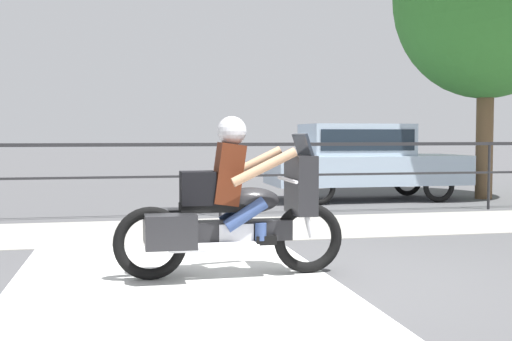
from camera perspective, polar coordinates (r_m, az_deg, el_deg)
ground_plane at (r=6.33m, az=3.49°, el=-9.65°), size 120.00×120.00×0.00m
sidewalk_band at (r=9.59m, az=-1.85°, el=-5.19°), size 44.00×2.40×0.01m
crosswalk_band at (r=5.94m, az=-7.04°, el=-10.48°), size 3.07×6.00×0.01m
fence_railing at (r=11.00m, az=-3.21°, el=1.06°), size 36.00×0.05×1.27m
motorcycle at (r=6.34m, az=-2.20°, el=-3.32°), size 2.30×0.76×1.59m
parked_car at (r=13.88m, az=9.41°, el=1.18°), size 4.18×1.63×1.63m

